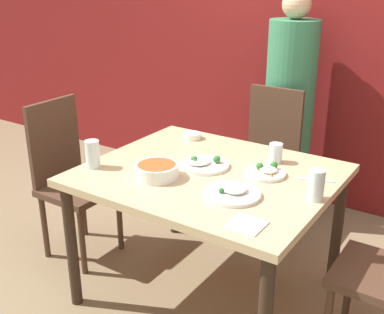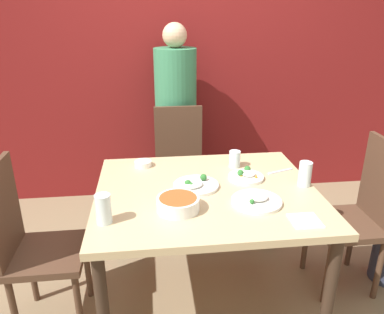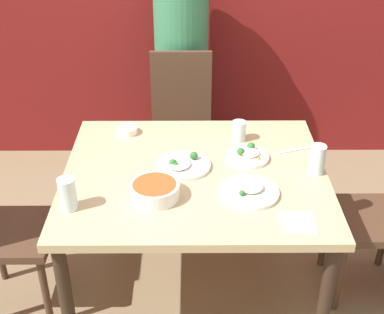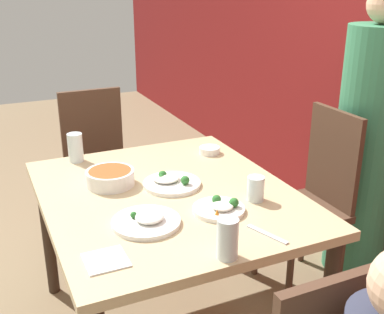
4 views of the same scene
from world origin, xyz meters
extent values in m
plane|color=#847051|center=(0.00, 0.00, 0.00)|extent=(10.00, 10.00, 0.00)
cube|color=maroon|center=(0.00, 1.51, 1.35)|extent=(10.00, 0.06, 2.70)
cube|color=tan|center=(0.00, 0.00, 0.73)|extent=(1.24, 1.05, 0.04)
cylinder|color=#332319|center=(0.56, -0.47, 0.36)|extent=(0.06, 0.06, 0.71)
cylinder|color=#332319|center=(-0.56, 0.47, 0.36)|extent=(0.06, 0.06, 0.71)
cylinder|color=#332319|center=(0.56, 0.47, 0.36)|extent=(0.06, 0.06, 0.71)
cube|color=#4C3323|center=(-0.08, 0.80, 0.45)|extent=(0.40, 0.40, 0.04)
cube|color=#4C3323|center=(-0.08, 0.98, 0.73)|extent=(0.38, 0.03, 0.52)
cylinder|color=#4C3323|center=(-0.24, 0.63, 0.21)|extent=(0.04, 0.04, 0.43)
cylinder|color=#4C3323|center=(0.09, 0.63, 0.21)|extent=(0.04, 0.04, 0.43)
cylinder|color=#4C3323|center=(-0.24, 0.96, 0.21)|extent=(0.04, 0.04, 0.43)
cylinder|color=#4C3323|center=(0.09, 0.96, 0.21)|extent=(0.04, 0.04, 0.43)
cube|color=#4C3323|center=(0.89, 0.02, 0.45)|extent=(0.40, 0.40, 0.04)
cube|color=#4C3323|center=(1.07, 0.02, 0.73)|extent=(0.03, 0.38, 0.52)
cylinder|color=#4C3323|center=(0.72, 0.19, 0.21)|extent=(0.04, 0.04, 0.43)
cylinder|color=#4C3323|center=(0.72, -0.14, 0.21)|extent=(0.04, 0.04, 0.43)
cylinder|color=#4C3323|center=(1.05, 0.19, 0.21)|extent=(0.04, 0.04, 0.43)
cylinder|color=#4C3323|center=(1.05, -0.14, 0.21)|extent=(0.04, 0.04, 0.43)
cube|color=#4C3323|center=(-0.89, -0.08, 0.45)|extent=(0.40, 0.40, 0.04)
cube|color=#4C3323|center=(-1.07, -0.08, 0.73)|extent=(0.03, 0.38, 0.52)
cylinder|color=#4C3323|center=(-0.72, -0.24, 0.21)|extent=(0.04, 0.04, 0.43)
cylinder|color=#4C3323|center=(-0.72, 0.09, 0.21)|extent=(0.04, 0.04, 0.43)
cylinder|color=#4C3323|center=(-1.05, -0.24, 0.21)|extent=(0.04, 0.04, 0.43)
cylinder|color=#4C3323|center=(-1.05, 0.09, 0.21)|extent=(0.04, 0.04, 0.43)
cylinder|color=#387F56|center=(-0.08, 1.21, 0.70)|extent=(0.35, 0.35, 1.41)
sphere|color=#DBAD89|center=(-0.08, 1.21, 1.50)|extent=(0.19, 0.19, 0.19)
cylinder|color=white|center=(-0.18, -0.21, 0.78)|extent=(0.22, 0.22, 0.07)
cylinder|color=#BC5123|center=(-0.18, -0.21, 0.82)|extent=(0.19, 0.19, 0.01)
cylinder|color=white|center=(0.24, -0.18, 0.76)|extent=(0.26, 0.26, 0.02)
ellipsoid|color=white|center=(0.24, -0.17, 0.78)|extent=(0.11, 0.11, 0.03)
sphere|color=#2D702D|center=(0.20, -0.22, 0.78)|extent=(0.03, 0.03, 0.03)
cone|color=orange|center=(0.20, -0.16, 0.78)|extent=(0.01, 0.01, 0.02)
cylinder|color=white|center=(-0.05, 0.04, 0.76)|extent=(0.26, 0.26, 0.02)
ellipsoid|color=white|center=(-0.08, 0.03, 0.78)|extent=(0.12, 0.12, 0.02)
sphere|color=#2D702D|center=(-0.10, 0.02, 0.79)|extent=(0.04, 0.04, 0.04)
sphere|color=#2D702D|center=(-0.09, 0.01, 0.78)|extent=(0.03, 0.03, 0.03)
sphere|color=#2D702D|center=(-0.01, 0.09, 0.79)|extent=(0.04, 0.04, 0.04)
cone|color=orange|center=(-0.09, 0.01, 0.78)|extent=(0.02, 0.02, 0.02)
cylinder|color=white|center=(0.26, 0.12, 0.76)|extent=(0.21, 0.21, 0.02)
ellipsoid|color=white|center=(0.27, 0.13, 0.78)|extent=(0.09, 0.09, 0.02)
cone|color=orange|center=(0.31, 0.08, 0.78)|extent=(0.02, 0.02, 0.02)
sphere|color=#2D702D|center=(0.22, 0.13, 0.79)|extent=(0.04, 0.04, 0.04)
sphere|color=#2D702D|center=(0.28, 0.18, 0.79)|extent=(0.04, 0.04, 0.04)
cone|color=orange|center=(0.23, 0.12, 0.78)|extent=(0.02, 0.02, 0.03)
cylinder|color=white|center=(-0.36, 0.38, 0.77)|extent=(0.11, 0.11, 0.04)
cylinder|color=white|center=(-0.36, 0.38, 0.78)|extent=(0.10, 0.10, 0.01)
cylinder|color=silver|center=(0.23, 0.31, 0.80)|extent=(0.07, 0.07, 0.11)
cylinder|color=silver|center=(-0.54, -0.28, 0.82)|extent=(0.08, 0.08, 0.15)
cylinder|color=silver|center=(0.57, -0.01, 0.82)|extent=(0.07, 0.07, 0.14)
cube|color=white|center=(0.42, -0.39, 0.75)|extent=(0.14, 0.14, 0.01)
cube|color=silver|center=(0.50, 0.19, 0.75)|extent=(0.18, 0.08, 0.01)
camera|label=1|loc=(1.18, -1.94, 1.71)|focal=45.00mm
camera|label=2|loc=(-0.30, -1.86, 1.70)|focal=35.00mm
camera|label=3|loc=(-0.03, -2.12, 2.10)|focal=50.00mm
camera|label=4|loc=(1.78, -0.69, 1.64)|focal=45.00mm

